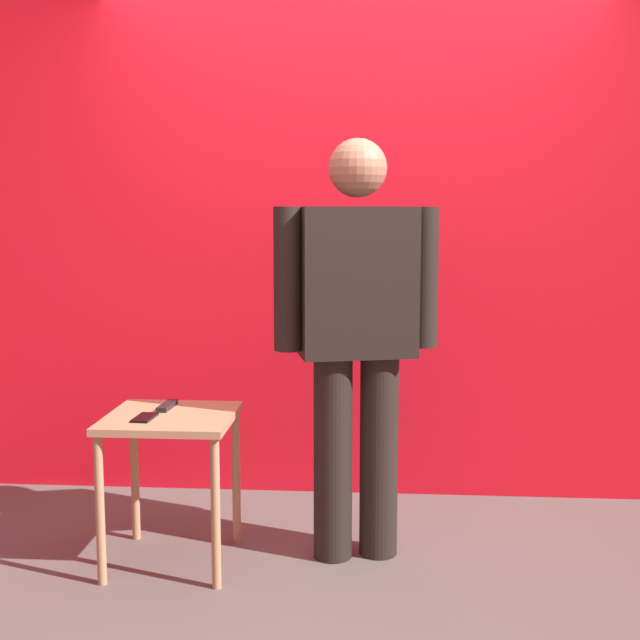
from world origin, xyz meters
The scene contains 6 objects.
ground_plane centered at (0.00, 0.00, 0.00)m, with size 12.00×12.00×0.00m, color #59544F.
back_wall_red centered at (0.00, 1.23, 1.59)m, with size 4.82×0.12×3.18m, color red.
standing_person centered at (0.04, 0.38, 0.98)m, with size 0.69×0.34×1.74m.
side_table centered at (-0.71, 0.26, 0.53)m, with size 0.51×0.51×0.63m.
cell_phone centered at (-0.80, 0.18, 0.63)m, with size 0.07×0.14×0.01m, color black.
tv_remote centered at (-0.75, 0.36, 0.64)m, with size 0.04×0.17×0.02m, color black.
Camera 1 is at (0.13, -2.95, 1.44)m, focal length 45.91 mm.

